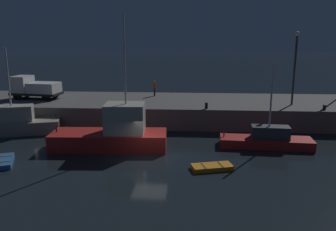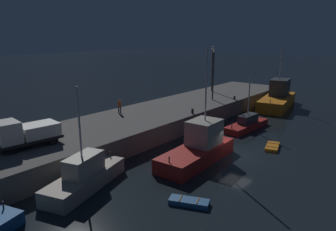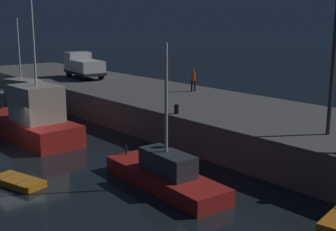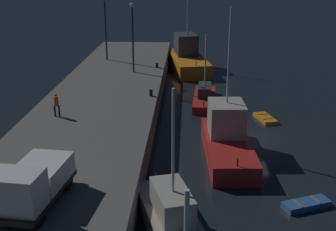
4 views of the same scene
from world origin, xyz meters
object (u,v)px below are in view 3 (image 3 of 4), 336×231
fishing_trawler_red (31,120)px  dockworker (193,79)px  fishing_trawler_green (165,174)px  dinghy_orange_near (18,181)px  utility_truck (83,66)px  fishing_boat_orange (24,98)px  bollard_west (177,109)px  lamp_post_west (334,49)px

fishing_trawler_red → dockworker: 12.77m
fishing_trawler_green → dockworker: fishing_trawler_green is taller
dinghy_orange_near → dockworker: bearing=108.8°
fishing_trawler_green → utility_truck: size_ratio=1.35×
fishing_boat_orange → dockworker: 14.87m
dinghy_orange_near → bollard_west: bollard_west is taller
fishing_boat_orange → dinghy_orange_near: bearing=-23.3°
fishing_trawler_green → bollard_west: size_ratio=13.01×
dinghy_orange_near → dockworker: 17.58m
dinghy_orange_near → lamp_post_west: bearing=55.8°
bollard_west → lamp_post_west: bearing=16.5°
fishing_boat_orange → fishing_trawler_green: (21.85, -2.34, -0.32)m
utility_truck → bollard_west: 18.65m
dockworker → bollard_west: size_ratio=3.10×
utility_truck → bollard_west: (18.19, -4.02, -0.92)m
fishing_trawler_red → fishing_trawler_green: 12.13m
fishing_trawler_red → fishing_boat_orange: fishing_trawler_red is taller
lamp_post_west → fishing_trawler_green: bearing=-117.5°
dockworker → fishing_trawler_green: bearing=-48.0°
lamp_post_west → dockworker: bearing=163.9°
fishing_boat_orange → lamp_post_west: size_ratio=1.12×
dinghy_orange_near → bollard_west: 10.11m
lamp_post_west → fishing_boat_orange: bearing=-169.1°
fishing_boat_orange → fishing_trawler_green: fishing_boat_orange is taller
utility_truck → bollard_west: size_ratio=9.65×
fishing_trawler_red → lamp_post_west: bearing=28.1°
utility_truck → bollard_west: bearing=-12.5°
fishing_trawler_green → dinghy_orange_near: bearing=-132.1°
fishing_trawler_red → dockworker: size_ratio=5.83×
fishing_trawler_red → dinghy_orange_near: bearing=-27.7°
lamp_post_west → bollard_west: size_ratio=12.48×
fishing_boat_orange → bollard_west: size_ratio=14.04×
fishing_trawler_green → lamp_post_west: lamp_post_west is taller
lamp_post_west → utility_truck: (-26.64, 1.52, -2.96)m
dinghy_orange_near → utility_truck: utility_truck is taller
lamp_post_west → utility_truck: lamp_post_west is taller
fishing_boat_orange → utility_truck: (-1.00, 6.46, 2.32)m
fishing_boat_orange → bollard_west: 17.42m
lamp_post_west → dockworker: 14.89m
dinghy_orange_near → lamp_post_west: 16.14m
fishing_trawler_green → lamp_post_west: 9.94m
fishing_boat_orange → dinghy_orange_near: 18.79m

